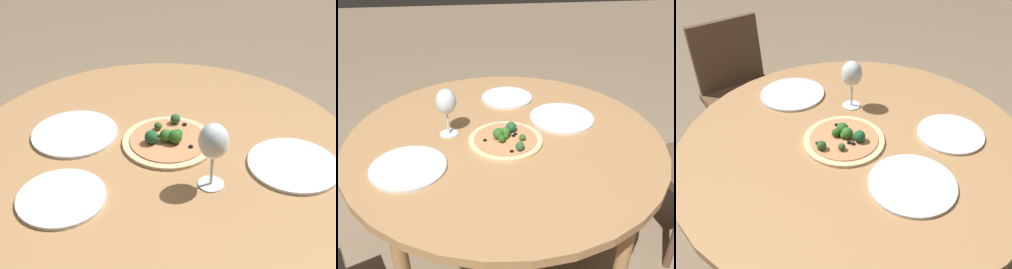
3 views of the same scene
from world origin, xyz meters
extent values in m
plane|color=#847056|center=(0.00, 0.00, 0.00)|extent=(12.00, 12.00, 0.00)
cylinder|color=#A87A4C|center=(0.00, 0.00, 0.74)|extent=(1.20, 1.20, 0.03)
cylinder|color=#A87A4C|center=(0.37, -0.37, 0.36)|extent=(0.05, 0.05, 0.72)
cylinder|color=#A87A4C|center=(0.37, 0.37, 0.36)|extent=(0.05, 0.05, 0.72)
cube|color=brown|center=(0.86, 0.38, 0.44)|extent=(0.53, 0.53, 0.04)
cube|color=brown|center=(1.03, 0.46, 0.65)|extent=(0.18, 0.36, 0.38)
cylinder|color=brown|center=(0.63, 0.47, 0.21)|extent=(0.04, 0.04, 0.42)
cylinder|color=brown|center=(0.77, 0.16, 0.21)|extent=(0.04, 0.04, 0.42)
cylinder|color=brown|center=(0.94, 0.61, 0.21)|extent=(0.04, 0.04, 0.42)
cylinder|color=brown|center=(1.08, 0.30, 0.21)|extent=(0.04, 0.04, 0.42)
cylinder|color=#DBBC89|center=(0.00, 0.04, 0.76)|extent=(0.28, 0.28, 0.01)
cylinder|color=tan|center=(0.00, 0.04, 0.76)|extent=(0.23, 0.23, 0.00)
sphere|color=#2B592A|center=(-0.04, 0.12, 0.78)|extent=(0.03, 0.03, 0.03)
sphere|color=#33571D|center=(-0.06, 0.06, 0.78)|extent=(0.02, 0.02, 0.02)
sphere|color=#1E562D|center=(-0.03, -0.01, 0.79)|extent=(0.04, 0.04, 0.04)
sphere|color=#265918|center=(0.02, 0.06, 0.78)|extent=(0.03, 0.03, 0.03)
sphere|color=#2B6021|center=(0.03, 0.04, 0.79)|extent=(0.04, 0.04, 0.04)
sphere|color=#2E6819|center=(0.00, 0.04, 0.78)|extent=(0.02, 0.02, 0.02)
sphere|color=#336B24|center=(0.00, 0.03, 0.78)|extent=(0.04, 0.04, 0.04)
cylinder|color=black|center=(-0.04, 0.13, 0.77)|extent=(0.01, 0.01, 0.00)
cylinder|color=black|center=(0.08, 0.05, 0.77)|extent=(0.01, 0.01, 0.00)
cylinder|color=black|center=(-0.01, 0.13, 0.77)|extent=(0.01, 0.01, 0.00)
cylinder|color=black|center=(-0.03, 0.03, 0.77)|extent=(0.01, 0.01, 0.00)
cylinder|color=black|center=(-0.04, 0.02, 0.77)|extent=(0.01, 0.01, 0.00)
cylinder|color=silver|center=(0.21, -0.04, 0.75)|extent=(0.07, 0.07, 0.00)
cylinder|color=silver|center=(0.21, -0.04, 0.80)|extent=(0.01, 0.01, 0.09)
ellipsoid|color=silver|center=(0.21, -0.04, 0.89)|extent=(0.08, 0.08, 0.10)
cylinder|color=silver|center=(-0.25, -0.11, 0.76)|extent=(0.26, 0.26, 0.01)
cylinder|color=silver|center=(-0.05, -0.33, 0.76)|extent=(0.23, 0.23, 0.01)
cylinder|color=silver|center=(0.34, 0.17, 0.76)|extent=(0.26, 0.26, 0.01)
camera|label=1|loc=(0.74, -0.86, 1.55)|focal=50.00mm
camera|label=2|loc=(0.14, 1.22, 1.49)|focal=40.00mm
camera|label=3|loc=(-0.98, 0.27, 1.54)|focal=40.00mm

